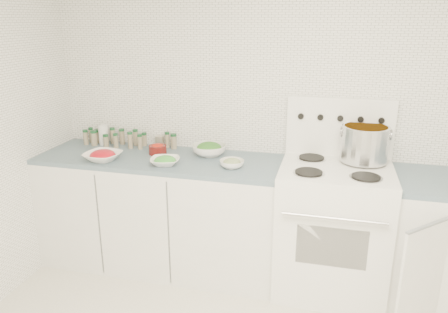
# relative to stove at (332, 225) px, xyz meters

# --- Properties ---
(room_walls) EXTENTS (3.54, 3.04, 2.52)m
(room_walls) POSITION_rel_stove_xyz_m (-0.48, -1.19, 1.06)
(room_walls) COLOR white
(room_walls) RESTS_ON ground
(counter_left) EXTENTS (1.85, 0.62, 0.90)m
(counter_left) POSITION_rel_stove_xyz_m (-1.30, 0.00, -0.05)
(counter_left) COLOR white
(counter_left) RESTS_ON ground
(stove) EXTENTS (0.76, 0.70, 1.36)m
(stove) POSITION_rel_stove_xyz_m (0.00, 0.00, 0.00)
(stove) COLOR white
(stove) RESTS_ON ground
(stock_pot) EXTENTS (0.35, 0.32, 0.25)m
(stock_pot) POSITION_rel_stove_xyz_m (0.17, 0.15, 0.58)
(stock_pot) COLOR silver
(stock_pot) RESTS_ON stove
(bowl_tomato) EXTENTS (0.29, 0.29, 0.09)m
(bowl_tomato) POSITION_rel_stove_xyz_m (-1.68, -0.17, 0.44)
(bowl_tomato) COLOR white
(bowl_tomato) RESTS_ON counter_left
(bowl_snowpea) EXTENTS (0.25, 0.25, 0.07)m
(bowl_snowpea) POSITION_rel_stove_xyz_m (-1.20, -0.15, 0.43)
(bowl_snowpea) COLOR white
(bowl_snowpea) RESTS_ON counter_left
(bowl_broccoli) EXTENTS (0.34, 0.34, 0.11)m
(bowl_broccoli) POSITION_rel_stove_xyz_m (-0.95, 0.15, 0.45)
(bowl_broccoli) COLOR white
(bowl_broccoli) RESTS_ON counter_left
(bowl_zucchini) EXTENTS (0.23, 0.23, 0.07)m
(bowl_zucchini) POSITION_rel_stove_xyz_m (-0.72, -0.09, 0.44)
(bowl_zucchini) COLOR white
(bowl_zucchini) RESTS_ON counter_left
(bowl_pepper) EXTENTS (0.14, 0.14, 0.08)m
(bowl_pepper) POSITION_rel_stove_xyz_m (-1.35, 0.08, 0.44)
(bowl_pepper) COLOR #57110F
(bowl_pepper) RESTS_ON counter_left
(salt_canister) EXTENTS (0.10, 0.10, 0.16)m
(salt_canister) POSITION_rel_stove_xyz_m (-1.88, 0.22, 0.48)
(salt_canister) COLOR white
(salt_canister) RESTS_ON counter_left
(tin_can) EXTENTS (0.08, 0.08, 0.09)m
(tin_can) POSITION_rel_stove_xyz_m (-1.41, 0.26, 0.45)
(tin_can) COLOR #B1AA96
(tin_can) RESTS_ON counter_left
(spice_cluster) EXTENTS (0.79, 0.15, 0.14)m
(spice_cluster) POSITION_rel_stove_xyz_m (-1.72, 0.22, 0.47)
(spice_cluster) COLOR gray
(spice_cluster) RESTS_ON counter_left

